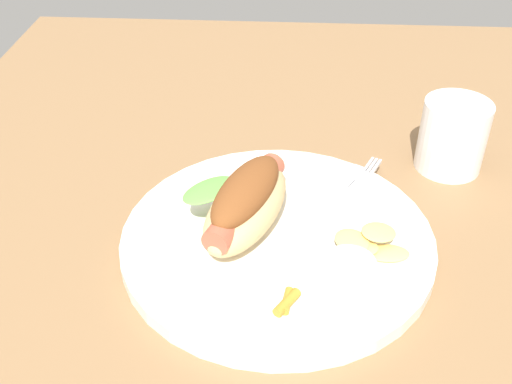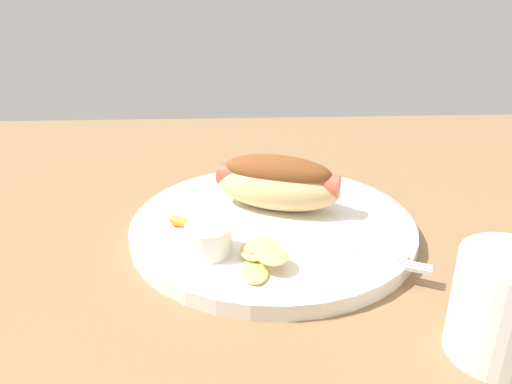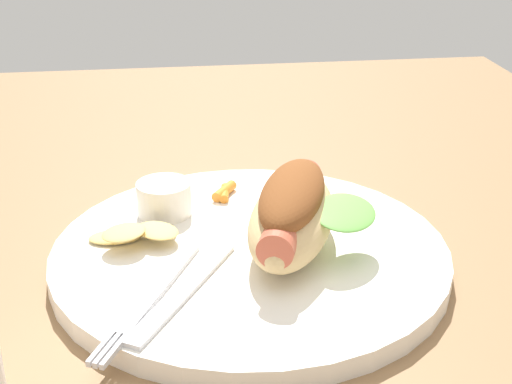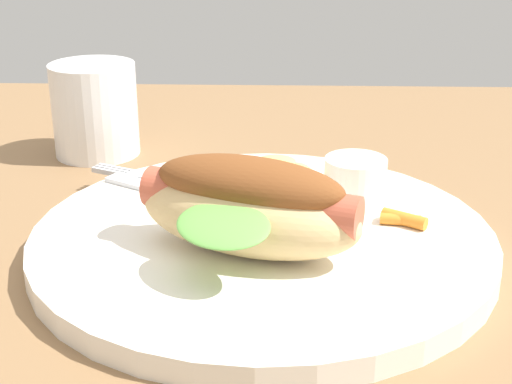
{
  "view_description": "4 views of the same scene",
  "coord_description": "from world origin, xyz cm",
  "px_view_note": "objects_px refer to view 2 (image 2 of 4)",
  "views": [
    {
      "loc": [
        -46.09,
        -0.74,
        40.62
      ],
      "look_at": [
        0.02,
        2.11,
        6.57
      ],
      "focal_mm": 43.33,
      "sensor_mm": 36.0,
      "label": 1
    },
    {
      "loc": [
        -4.14,
        -48.98,
        27.18
      ],
      "look_at": [
        -1.82,
        -0.26,
        5.07
      ],
      "focal_mm": 35.85,
      "sensor_mm": 36.0,
      "label": 2
    },
    {
      "loc": [
        49.32,
        -6.09,
        28.97
      ],
      "look_at": [
        -1.76,
        0.69,
        5.36
      ],
      "focal_mm": 51.5,
      "sensor_mm": 36.0,
      "label": 3
    },
    {
      "loc": [
        -1.02,
        45.02,
        22.8
      ],
      "look_at": [
        0.38,
        1.42,
        4.91
      ],
      "focal_mm": 52.81,
      "sensor_mm": 36.0,
      "label": 4
    }
  ],
  "objects_px": {
    "hot_dog": "(278,182)",
    "chips_pile": "(260,255)",
    "drinking_cup": "(504,307)",
    "carrot_garnish": "(185,223)",
    "knife": "(338,242)",
    "sauce_ramekin": "(209,239)",
    "plate": "(269,226)",
    "fork": "(346,253)"
  },
  "relations": [
    {
      "from": "plate",
      "to": "hot_dog",
      "type": "relative_size",
      "value": 1.99
    },
    {
      "from": "drinking_cup",
      "to": "hot_dog",
      "type": "bearing_deg",
      "value": 123.05
    },
    {
      "from": "plate",
      "to": "drinking_cup",
      "type": "bearing_deg",
      "value": -51.01
    },
    {
      "from": "hot_dog",
      "to": "drinking_cup",
      "type": "bearing_deg",
      "value": -37.07
    },
    {
      "from": "plate",
      "to": "fork",
      "type": "distance_m",
      "value": 0.1
    },
    {
      "from": "fork",
      "to": "drinking_cup",
      "type": "height_order",
      "value": "drinking_cup"
    },
    {
      "from": "knife",
      "to": "carrot_garnish",
      "type": "distance_m",
      "value": 0.16
    },
    {
      "from": "sauce_ramekin",
      "to": "knife",
      "type": "xyz_separation_m",
      "value": [
        0.13,
        0.01,
        -0.01
      ]
    },
    {
      "from": "sauce_ramekin",
      "to": "drinking_cup",
      "type": "xyz_separation_m",
      "value": [
        0.22,
        -0.13,
        0.01
      ]
    },
    {
      "from": "sauce_ramekin",
      "to": "drinking_cup",
      "type": "distance_m",
      "value": 0.26
    },
    {
      "from": "plate",
      "to": "fork",
      "type": "height_order",
      "value": "fork"
    },
    {
      "from": "sauce_ramekin",
      "to": "hot_dog",
      "type": "bearing_deg",
      "value": 52.3
    },
    {
      "from": "plate",
      "to": "chips_pile",
      "type": "distance_m",
      "value": 0.09
    },
    {
      "from": "sauce_ramekin",
      "to": "chips_pile",
      "type": "bearing_deg",
      "value": -24.91
    },
    {
      "from": "hot_dog",
      "to": "drinking_cup",
      "type": "distance_m",
      "value": 0.27
    },
    {
      "from": "hot_dog",
      "to": "drinking_cup",
      "type": "height_order",
      "value": "drinking_cup"
    },
    {
      "from": "hot_dog",
      "to": "carrot_garnish",
      "type": "xyz_separation_m",
      "value": [
        -0.1,
        -0.04,
        -0.03
      ]
    },
    {
      "from": "carrot_garnish",
      "to": "knife",
      "type": "bearing_deg",
      "value": -15.5
    },
    {
      "from": "plate",
      "to": "hot_dog",
      "type": "bearing_deg",
      "value": 70.13
    },
    {
      "from": "knife",
      "to": "drinking_cup",
      "type": "bearing_deg",
      "value": -25.54
    },
    {
      "from": "fork",
      "to": "chips_pile",
      "type": "height_order",
      "value": "chips_pile"
    },
    {
      "from": "hot_dog",
      "to": "carrot_garnish",
      "type": "relative_size",
      "value": 4.84
    },
    {
      "from": "plate",
      "to": "drinking_cup",
      "type": "distance_m",
      "value": 0.25
    },
    {
      "from": "knife",
      "to": "sauce_ramekin",
      "type": "bearing_deg",
      "value": -144.85
    },
    {
      "from": "hot_dog",
      "to": "sauce_ramekin",
      "type": "relative_size",
      "value": 3.38
    },
    {
      "from": "knife",
      "to": "carrot_garnish",
      "type": "height_order",
      "value": "carrot_garnish"
    },
    {
      "from": "sauce_ramekin",
      "to": "drinking_cup",
      "type": "relative_size",
      "value": 0.55
    },
    {
      "from": "knife",
      "to": "chips_pile",
      "type": "distance_m",
      "value": 0.09
    },
    {
      "from": "plate",
      "to": "carrot_garnish",
      "type": "distance_m",
      "value": 0.09
    },
    {
      "from": "knife",
      "to": "carrot_garnish",
      "type": "xyz_separation_m",
      "value": [
        -0.15,
        0.04,
        0.0
      ]
    },
    {
      "from": "plate",
      "to": "knife",
      "type": "xyz_separation_m",
      "value": [
        0.06,
        -0.05,
        0.01
      ]
    },
    {
      "from": "fork",
      "to": "chips_pile",
      "type": "bearing_deg",
      "value": -147.54
    },
    {
      "from": "sauce_ramekin",
      "to": "drinking_cup",
      "type": "bearing_deg",
      "value": -30.45
    },
    {
      "from": "hot_dog",
      "to": "chips_pile",
      "type": "xyz_separation_m",
      "value": [
        -0.03,
        -0.12,
        -0.02
      ]
    },
    {
      "from": "plate",
      "to": "hot_dog",
      "type": "height_order",
      "value": "hot_dog"
    },
    {
      "from": "drinking_cup",
      "to": "knife",
      "type": "bearing_deg",
      "value": 123.93
    },
    {
      "from": "carrot_garnish",
      "to": "drinking_cup",
      "type": "bearing_deg",
      "value": -36.36
    },
    {
      "from": "hot_dog",
      "to": "knife",
      "type": "distance_m",
      "value": 0.1
    },
    {
      "from": "hot_dog",
      "to": "chips_pile",
      "type": "distance_m",
      "value": 0.12
    },
    {
      "from": "plate",
      "to": "carrot_garnish",
      "type": "relative_size",
      "value": 9.61
    },
    {
      "from": "hot_dog",
      "to": "sauce_ramekin",
      "type": "height_order",
      "value": "hot_dog"
    },
    {
      "from": "drinking_cup",
      "to": "plate",
      "type": "bearing_deg",
      "value": 128.99
    }
  ]
}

